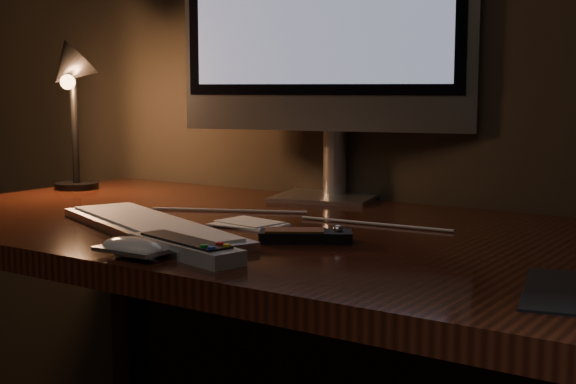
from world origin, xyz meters
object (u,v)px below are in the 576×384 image
Objects in this scene: keyboard at (150,226)px; tv_remote at (185,248)px; mouse at (132,251)px; desk at (323,294)px; desk_lamp at (70,90)px; monitor at (326,12)px; media_remote at (306,236)px.

tv_remote is (0.18, -0.12, 0.00)m from keyboard.
tv_remote is at bearing 41.00° from mouse.
desk_lamp reaches higher than desk.
keyboard is 0.21m from mouse.
monitor is 0.61m from media_remote.
desk_lamp is (-0.77, 0.21, 0.22)m from media_remote.
desk_lamp is at bearing 173.71° from keyboard.
tv_remote is (-0.08, -0.19, 0.00)m from media_remote.
media_remote is (0.22, -0.42, -0.38)m from monitor.
monitor is 0.76m from mouse.
keyboard is (-0.19, -0.23, 0.14)m from desk.
media_remote is 0.83m from desk_lamp.
mouse is (-0.07, -0.40, 0.14)m from desk.
media_remote is at bearing -66.97° from desk.
mouse is 0.27m from media_remote.
media_remote is at bearing -76.29° from monitor.
mouse reaches higher than desk.
tv_remote is at bearing -91.97° from desk.
monitor is at bearing 97.47° from mouse.
tv_remote reaches higher than media_remote.
media_remote is (0.14, 0.23, -0.00)m from mouse.
mouse is at bearing -124.62° from tv_remote.
desk_lamp is at bearing 176.18° from desk.
keyboard is at bearing -109.07° from monitor.
desk is 4.70× the size of desk_lamp.
tv_remote reaches higher than mouse.
desk_lamp is at bearing 164.62° from tv_remote.
desk_lamp reaches higher than media_remote.
keyboard is at bearing 161.38° from tv_remote.
desk is 0.79m from desk_lamp.
monitor is at bearing 107.70° from keyboard.
mouse is at bearing -25.95° from desk_lamp.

